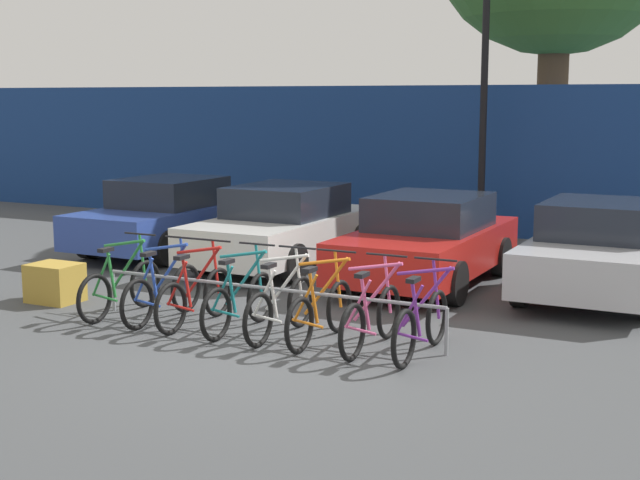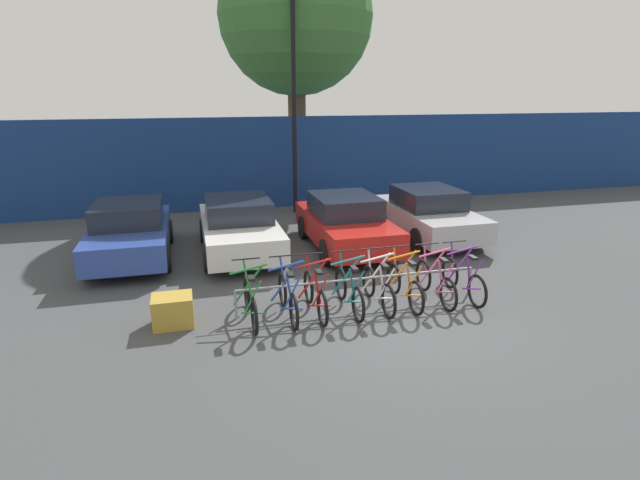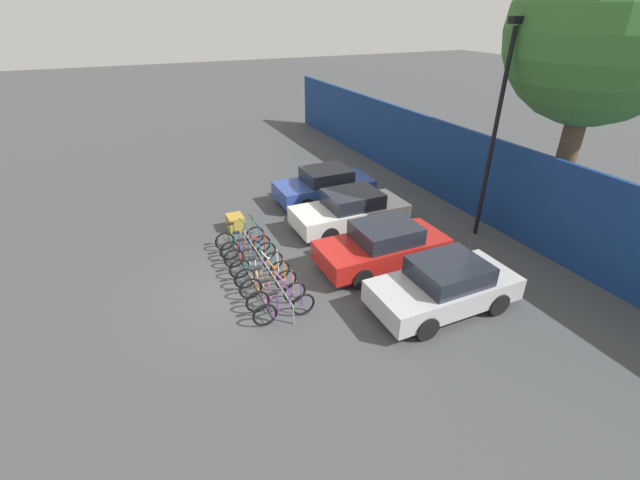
# 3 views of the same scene
# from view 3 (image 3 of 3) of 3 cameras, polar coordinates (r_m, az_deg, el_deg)

# --- Properties ---
(ground_plane) EXTENTS (120.00, 120.00, 0.00)m
(ground_plane) POSITION_cam_3_polar(r_m,az_deg,el_deg) (12.59, -9.66, -6.65)
(ground_plane) COLOR #424447
(hoarding_wall) EXTENTS (36.00, 0.16, 3.14)m
(hoarding_wall) POSITION_cam_3_polar(r_m,az_deg,el_deg) (16.51, 23.47, 6.32)
(hoarding_wall) COLOR navy
(hoarding_wall) RESTS_ON ground
(bike_rack) EXTENTS (4.81, 0.04, 0.57)m
(bike_rack) POSITION_cam_3_polar(r_m,az_deg,el_deg) (12.82, -7.51, -3.09)
(bike_rack) COLOR gray
(bike_rack) RESTS_ON ground
(bicycle_green) EXTENTS (0.68, 1.71, 1.05)m
(bicycle_green) POSITION_cam_3_polar(r_m,az_deg,el_deg) (14.65, -10.61, 0.40)
(bicycle_green) COLOR black
(bicycle_green) RESTS_ON ground
(bicycle_blue) EXTENTS (0.68, 1.71, 1.05)m
(bicycle_blue) POSITION_cam_3_polar(r_m,az_deg,el_deg) (14.06, -9.87, -0.80)
(bicycle_blue) COLOR black
(bicycle_blue) RESTS_ON ground
(bicycle_red) EXTENTS (0.68, 1.71, 1.05)m
(bicycle_red) POSITION_cam_3_polar(r_m,az_deg,el_deg) (13.62, -9.28, -1.77)
(bicycle_red) COLOR black
(bicycle_red) RESTS_ON ground
(bicycle_teal) EXTENTS (0.68, 1.71, 1.05)m
(bicycle_teal) POSITION_cam_3_polar(r_m,az_deg,el_deg) (13.07, -8.46, -3.11)
(bicycle_teal) COLOR black
(bicycle_teal) RESTS_ON ground
(bicycle_white) EXTENTS (0.68, 1.71, 1.05)m
(bicycle_white) POSITION_cam_3_polar(r_m,az_deg,el_deg) (12.59, -7.67, -4.39)
(bicycle_white) COLOR black
(bicycle_white) RESTS_ON ground
(bicycle_orange) EXTENTS (0.68, 1.71, 1.05)m
(bicycle_orange) POSITION_cam_3_polar(r_m,az_deg,el_deg) (12.15, -6.88, -5.66)
(bicycle_orange) COLOR black
(bicycle_orange) RESTS_ON ground
(bicycle_pink) EXTENTS (0.68, 1.71, 1.05)m
(bicycle_pink) POSITION_cam_3_polar(r_m,az_deg,el_deg) (11.63, -5.83, -7.34)
(bicycle_pink) COLOR black
(bicycle_pink) RESTS_ON ground
(bicycle_purple) EXTENTS (0.68, 1.71, 1.05)m
(bicycle_purple) POSITION_cam_3_polar(r_m,az_deg,el_deg) (11.17, -4.77, -9.03)
(bicycle_purple) COLOR black
(bicycle_purple) RESTS_ON ground
(car_blue) EXTENTS (1.91, 4.01, 1.40)m
(car_blue) POSITION_cam_3_polar(r_m,az_deg,el_deg) (17.87, 0.62, 7.31)
(car_blue) COLOR #2D479E
(car_blue) RESTS_ON ground
(car_white) EXTENTS (1.91, 4.17, 1.40)m
(car_white) POSITION_cam_3_polar(r_m,az_deg,el_deg) (15.62, 4.05, 3.98)
(car_white) COLOR silver
(car_white) RESTS_ON ground
(car_red) EXTENTS (1.91, 4.05, 1.40)m
(car_red) POSITION_cam_3_polar(r_m,az_deg,el_deg) (13.38, 8.35, -0.73)
(car_red) COLOR red
(car_red) RESTS_ON ground
(car_silver) EXTENTS (1.91, 3.97, 1.40)m
(car_silver) POSITION_cam_3_polar(r_m,az_deg,el_deg) (11.86, 16.26, -5.87)
(car_silver) COLOR #B7B7BC
(car_silver) RESTS_ON ground
(lamp_post) EXTENTS (0.24, 0.44, 6.97)m
(lamp_post) POSITION_cam_3_polar(r_m,az_deg,el_deg) (15.17, 22.40, 13.83)
(lamp_post) COLOR black
(lamp_post) RESTS_ON ground
(cargo_crate) EXTENTS (0.70, 0.56, 0.55)m
(cargo_crate) POSITION_cam_3_polar(r_m,az_deg,el_deg) (15.91, -11.19, 2.30)
(cargo_crate) COLOR #B28C33
(cargo_crate) RESTS_ON ground
(tree_behind_hoarding) EXTENTS (5.58, 5.58, 9.36)m
(tree_behind_hoarding) POSITION_cam_3_polar(r_m,az_deg,el_deg) (16.56, 33.44, 22.09)
(tree_behind_hoarding) COLOR brown
(tree_behind_hoarding) RESTS_ON ground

